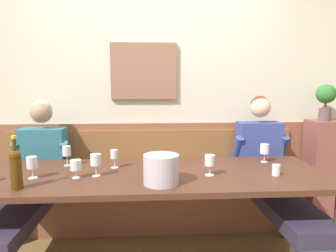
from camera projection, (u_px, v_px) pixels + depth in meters
room_wall_back at (151, 85)px, 3.11m from camera, size 6.80×0.12×2.80m
wood_wainscot_panel at (152, 170)px, 3.18m from camera, size 6.80×0.03×1.01m
wall_bench at (152, 198)px, 3.00m from camera, size 2.89×0.42×0.94m
dining_table at (153, 182)px, 2.25m from camera, size 2.59×0.88×0.75m
person_center_left_seat at (30, 180)px, 2.52m from camera, size 0.51×1.32×1.26m
person_left_seat at (273, 175)px, 2.65m from camera, size 0.52×1.31×1.30m
ice_bucket at (161, 169)px, 1.99m from camera, size 0.24×0.24×0.20m
wine_bottle_clear_water at (16, 168)px, 1.88m from camera, size 0.07×0.07×0.34m
wine_glass_center_rear at (32, 163)px, 2.10m from camera, size 0.07×0.07×0.15m
wine_glass_mid_right at (210, 161)px, 2.17m from camera, size 0.07×0.07×0.15m
wine_glass_near_bucket at (96, 161)px, 2.15m from camera, size 0.08×0.08×0.16m
wine_glass_by_bottle at (67, 152)px, 2.42m from camera, size 0.07×0.07×0.16m
wine_glass_left_end at (76, 166)px, 2.11m from camera, size 0.08×0.08×0.13m
wine_glass_mid_left at (114, 155)px, 2.36m from camera, size 0.06×0.06×0.14m
wine_glass_center_front at (265, 150)px, 2.54m from camera, size 0.07×0.07×0.16m
water_tumbler_center at (276, 170)px, 2.17m from camera, size 0.06×0.06×0.08m
corner_pedestal at (320, 170)px, 3.12m from camera, size 0.28×0.28×1.04m
potted_plant at (326, 98)px, 3.01m from camera, size 0.19×0.19×0.36m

